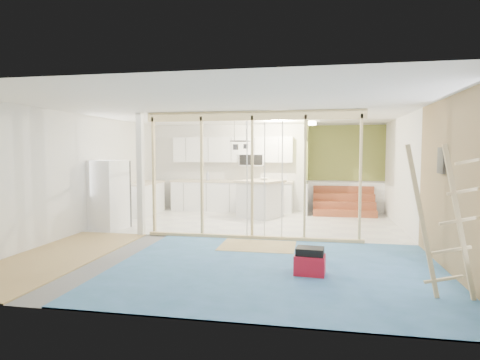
% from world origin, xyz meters
% --- Properties ---
extents(room, '(7.01, 8.01, 2.61)m').
position_xyz_m(room, '(0.00, 0.00, 1.30)').
color(room, slate).
rests_on(room, ground).
extents(floor_overlays, '(7.00, 8.00, 0.03)m').
position_xyz_m(floor_overlays, '(0.07, 0.06, 0.01)').
color(floor_overlays, silver).
rests_on(floor_overlays, room).
extents(stud_frame, '(4.66, 0.14, 2.60)m').
position_xyz_m(stud_frame, '(-0.24, -0.00, 1.59)').
color(stud_frame, '#E0C489').
rests_on(stud_frame, room).
extents(base_cabinets, '(4.45, 2.24, 0.93)m').
position_xyz_m(base_cabinets, '(-1.61, 3.36, 0.47)').
color(base_cabinets, white).
rests_on(base_cabinets, room).
extents(upper_cabinets, '(3.60, 0.41, 0.85)m').
position_xyz_m(upper_cabinets, '(-0.84, 3.82, 1.82)').
color(upper_cabinets, white).
rests_on(upper_cabinets, room).
extents(green_partition, '(2.25, 1.51, 2.60)m').
position_xyz_m(green_partition, '(2.04, 3.66, 0.94)').
color(green_partition, olive).
rests_on(green_partition, room).
extents(pot_rack, '(0.52, 0.52, 0.72)m').
position_xyz_m(pot_rack, '(-0.31, 1.89, 2.00)').
color(pot_rack, black).
rests_on(pot_rack, room).
extents(sheathing_panel, '(0.02, 4.00, 2.60)m').
position_xyz_m(sheathing_panel, '(3.48, -2.00, 1.30)').
color(sheathing_panel, '#9D8655').
rests_on(sheathing_panel, room).
extents(electrical_panel, '(0.04, 0.30, 0.40)m').
position_xyz_m(electrical_panel, '(3.43, -1.40, 1.65)').
color(electrical_panel, '#3B3C40').
rests_on(electrical_panel, room).
extents(ceiling_light, '(0.32, 0.32, 0.08)m').
position_xyz_m(ceiling_light, '(1.40, 3.00, 2.54)').
color(ceiling_light, '#FFEABF').
rests_on(ceiling_light, room).
extents(fridge, '(0.83, 0.81, 1.59)m').
position_xyz_m(fridge, '(-3.10, 0.45, 0.80)').
color(fridge, white).
rests_on(fridge, room).
extents(island, '(1.38, 1.38, 1.02)m').
position_xyz_m(island, '(0.10, 2.70, 0.51)').
color(island, white).
rests_on(island, room).
extents(bowl, '(0.26, 0.26, 0.06)m').
position_xyz_m(bowl, '(0.19, 2.84, 1.05)').
color(bowl, silver).
rests_on(bowl, island).
extents(soap_bottle_a, '(0.12, 0.12, 0.29)m').
position_xyz_m(soap_bottle_a, '(-1.63, 3.69, 1.08)').
color(soap_bottle_a, '#ABACBE').
rests_on(soap_bottle_a, base_cabinets).
extents(soap_bottle_b, '(0.13, 0.13, 0.21)m').
position_xyz_m(soap_bottle_b, '(0.70, 3.78, 1.03)').
color(soap_bottle_b, white).
rests_on(soap_bottle_b, base_cabinets).
extents(toolbox, '(0.46, 0.36, 0.41)m').
position_xyz_m(toolbox, '(1.49, -2.20, 0.20)').
color(toolbox, red).
rests_on(toolbox, room).
extents(ladder, '(1.00, 0.06, 1.86)m').
position_xyz_m(ladder, '(3.07, -2.88, 0.95)').
color(ladder, '#D7BC83').
rests_on(ladder, room).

